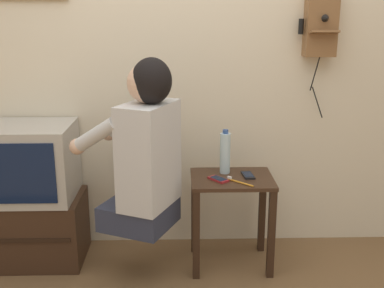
% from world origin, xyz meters
% --- Properties ---
extents(wall_back, '(6.80, 0.05, 2.55)m').
position_xyz_m(wall_back, '(0.00, 1.00, 1.27)').
color(wall_back, beige).
rests_on(wall_back, ground_plane).
extents(side_table, '(0.48, 0.37, 0.56)m').
position_xyz_m(side_table, '(0.33, 0.66, 0.42)').
color(side_table, '#382316').
rests_on(side_table, ground_plane).
extents(person, '(0.60, 0.54, 0.95)m').
position_xyz_m(person, '(-0.16, 0.50, 0.78)').
color(person, '#2D3347').
rests_on(person, ground_plane).
extents(tv_stand, '(0.67, 0.41, 0.41)m').
position_xyz_m(tv_stand, '(-0.91, 0.74, 0.21)').
color(tv_stand, '#382316').
rests_on(tv_stand, ground_plane).
extents(television, '(0.56, 0.44, 0.45)m').
position_xyz_m(television, '(-0.89, 0.75, 0.64)').
color(television, '#ADA89E').
rests_on(television, tv_stand).
extents(wall_phone_antique, '(0.22, 0.19, 0.81)m').
position_xyz_m(wall_phone_antique, '(0.87, 0.92, 1.43)').
color(wall_phone_antique, brown).
extents(cell_phone_held, '(0.12, 0.13, 0.01)m').
position_xyz_m(cell_phone_held, '(0.25, 0.61, 0.57)').
color(cell_phone_held, maroon).
rests_on(cell_phone_held, side_table).
extents(cell_phone_spare, '(0.07, 0.13, 0.01)m').
position_xyz_m(cell_phone_spare, '(0.43, 0.67, 0.57)').
color(cell_phone_spare, black).
rests_on(cell_phone_spare, side_table).
extents(water_bottle, '(0.06, 0.06, 0.27)m').
position_xyz_m(water_bottle, '(0.29, 0.74, 0.69)').
color(water_bottle, silver).
rests_on(water_bottle, side_table).
extents(toothbrush, '(0.14, 0.13, 0.02)m').
position_xyz_m(toothbrush, '(0.36, 0.56, 0.57)').
color(toothbrush, orange).
rests_on(toothbrush, side_table).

